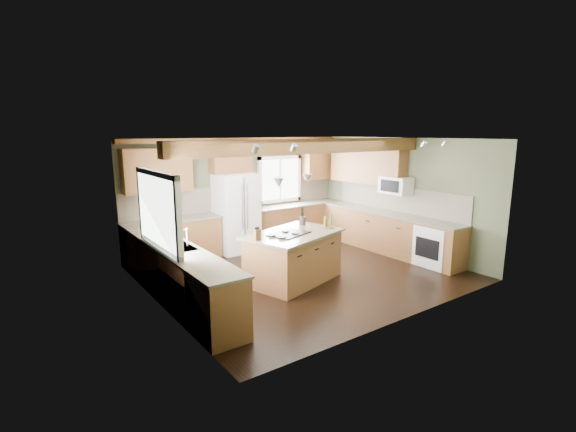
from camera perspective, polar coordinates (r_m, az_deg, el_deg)
floor at (r=8.29m, az=2.01°, el=-7.78°), size 5.60×5.60×0.00m
ceiling at (r=7.82m, az=2.14°, el=10.50°), size 5.60×5.60×0.00m
wall_back at (r=10.02m, az=-6.69°, el=3.19°), size 5.60×0.00×5.60m
wall_left at (r=6.66m, az=-17.41°, el=-1.49°), size 0.00×5.00×5.00m
wall_right at (r=9.89m, az=15.05°, el=2.76°), size 0.00×5.00×5.00m
ceiling_beam at (r=7.64m, az=3.25°, el=9.49°), size 5.55×0.26×0.26m
soffit_trim at (r=9.83m, az=-6.57°, el=10.29°), size 5.55×0.20×0.10m
backsplash_back at (r=10.02m, az=-6.64°, el=2.67°), size 5.58×0.03×0.58m
backsplash_right at (r=9.92m, az=14.75°, el=2.28°), size 0.03×3.70×0.58m
base_cab_back_left at (r=9.20m, az=-15.46°, el=-3.37°), size 2.02×0.60×0.88m
counter_back_left at (r=9.09m, az=-15.61°, el=-0.57°), size 2.06×0.64×0.04m
base_cab_back_right at (r=10.72m, az=1.18°, el=-0.86°), size 2.62×0.60×0.88m
counter_back_right at (r=10.63m, az=1.19°, el=1.56°), size 2.66×0.64×0.04m
base_cab_left at (r=7.03m, az=-14.78°, el=-7.95°), size 0.60×3.70×0.88m
counter_left at (r=6.89m, az=-14.97°, el=-4.34°), size 0.64×3.74×0.04m
base_cab_right at (r=9.86m, az=13.46°, el=-2.28°), size 0.60×3.70×0.88m
counter_right at (r=9.76m, az=13.58°, el=0.34°), size 0.64×3.74×0.04m
upper_cab_back_left at (r=9.00m, az=-17.45°, el=5.97°), size 1.40×0.35×0.90m
upper_cab_over_fridge at (r=9.64m, az=-7.88°, el=7.92°), size 0.96×0.35×0.70m
upper_cab_right at (r=10.28m, az=10.73°, el=6.93°), size 0.35×2.20×0.90m
upper_cab_back_corner at (r=11.10m, az=4.21°, el=7.42°), size 0.90×0.35×0.90m
window_left at (r=6.66m, az=-17.51°, el=0.71°), size 0.04×1.60×1.05m
window_back at (r=10.57m, az=-1.19°, el=5.07°), size 1.10×0.04×1.00m
sink at (r=6.89m, az=-14.97°, el=-4.30°), size 0.50×0.65×0.03m
faucet at (r=6.92m, az=-13.64°, el=-2.93°), size 0.02×0.02×0.28m
dishwasher at (r=5.91m, az=-10.06°, el=-11.63°), size 0.60×0.60×0.84m
oven at (r=9.09m, az=19.60°, el=-3.88°), size 0.60×0.72×0.84m
microwave at (r=9.66m, az=14.53°, el=4.09°), size 0.40×0.70×0.38m
pendant_left at (r=7.11m, az=-1.28°, el=4.59°), size 0.18×0.18×0.16m
pendant_right at (r=7.78m, az=2.67°, el=5.17°), size 0.18×0.18×0.16m
refrigerator at (r=9.62m, az=-7.10°, el=0.41°), size 0.90×0.74×1.80m
island at (r=7.74m, az=0.75°, el=-5.76°), size 1.91×1.46×0.88m
island_top at (r=7.61m, az=0.76°, el=-2.45°), size 2.04×1.60×0.04m
cooktop at (r=7.50m, az=0.11°, el=-2.43°), size 0.84×0.67×0.02m
knife_block at (r=7.10m, az=-4.24°, el=-2.58°), size 0.12×0.09×0.19m
utensil_crock at (r=8.24m, az=2.00°, el=-0.65°), size 0.17×0.17×0.17m
bottle_tray at (r=8.05m, az=5.53°, el=-0.71°), size 0.26×0.26×0.24m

